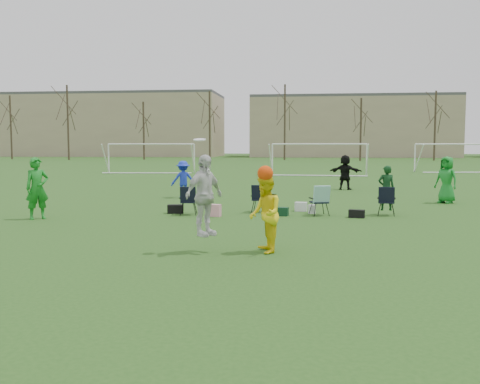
# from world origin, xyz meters

# --- Properties ---
(ground) EXTENTS (260.00, 260.00, 0.00)m
(ground) POSITION_xyz_m (0.00, 0.00, 0.00)
(ground) COLOR #244F18
(ground) RESTS_ON ground
(fielder_green_near) EXTENTS (0.85, 0.83, 1.97)m
(fielder_green_near) POSITION_xyz_m (-5.61, 5.87, 0.98)
(fielder_green_near) COLOR #167F20
(fielder_green_near) RESTS_ON ground
(fielder_blue) EXTENTS (1.22, 0.99, 1.64)m
(fielder_blue) POSITION_xyz_m (-2.55, 13.20, 0.82)
(fielder_blue) COLOR #1B32D0
(fielder_blue) RESTS_ON ground
(fielder_green_far) EXTENTS (1.09, 1.08, 1.90)m
(fielder_green_far) POSITION_xyz_m (8.54, 12.25, 0.95)
(fielder_green_far) COLOR #167F26
(fielder_green_far) RESTS_ON ground
(fielder_black) EXTENTS (1.78, 0.94, 1.83)m
(fielder_black) POSITION_xyz_m (4.98, 18.37, 0.91)
(fielder_black) COLOR black
(fielder_black) RESTS_ON ground
(center_contest) EXTENTS (2.22, 1.19, 2.51)m
(center_contest) POSITION_xyz_m (1.34, 1.35, 1.06)
(center_contest) COLOR silver
(center_contest) RESTS_ON ground
(sideline_setup) EXTENTS (7.80, 2.09, 1.67)m
(sideline_setup) POSITION_xyz_m (2.72, 8.00, 0.51)
(sideline_setup) COLOR #0E3616
(sideline_setup) RESTS_ON ground
(goal_left) EXTENTS (7.39, 0.76, 2.46)m
(goal_left) POSITION_xyz_m (-10.00, 34.00, 1.92)
(goal_left) COLOR white
(goal_left) RESTS_ON ground
(goal_mid) EXTENTS (7.40, 0.63, 2.46)m
(goal_mid) POSITION_xyz_m (4.00, 32.00, 1.92)
(goal_mid) COLOR white
(goal_mid) RESTS_ON ground
(goal_right) EXTENTS (7.35, 1.14, 2.46)m
(goal_right) POSITION_xyz_m (16.00, 38.00, 1.92)
(goal_right) COLOR white
(goal_right) RESTS_ON ground
(tree_line) EXTENTS (110.28, 3.28, 11.40)m
(tree_line) POSITION_xyz_m (0.24, 69.85, 5.09)
(tree_line) COLOR #382B21
(tree_line) RESTS_ON ground
(building_row) EXTENTS (126.00, 16.00, 13.00)m
(building_row) POSITION_xyz_m (6.73, 96.00, 5.99)
(building_row) COLOR tan
(building_row) RESTS_ON ground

